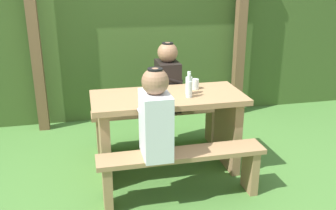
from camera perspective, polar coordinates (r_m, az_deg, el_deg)
The scene contains 13 objects.
ground_plane at distance 3.77m, azimuth -0.00°, elevation -9.67°, with size 12.00×12.00×0.00m, color #467833.
hedge_backdrop at distance 5.35m, azimuth -4.94°, elevation 10.88°, with size 6.40×1.07×2.08m, color #3C5824.
pergola_post_left at distance 4.64m, azimuth -19.46°, elevation 8.95°, with size 0.12×0.12×2.15m, color brown.
pergola_post_right at distance 5.02m, azimuth 10.86°, elevation 10.42°, with size 0.12×0.12×2.15m, color brown.
picnic_table at distance 3.54m, azimuth -0.00°, elevation -2.31°, with size 1.40×0.64×0.77m.
bench_near at distance 3.17m, azimuth 2.11°, elevation -9.12°, with size 1.40×0.24×0.44m.
bench_far at distance 4.09m, azimuth -1.62°, elevation -2.33°, with size 1.40×0.24×0.44m.
person_white_shirt at distance 2.94m, azimuth -1.90°, elevation -1.72°, with size 0.25×0.35×0.72m.
person_black_coat at distance 3.96m, azimuth -0.05°, elevation 3.92°, with size 0.25×0.35×0.72m.
drinking_glass at distance 3.64m, azimuth 4.12°, elevation 3.18°, with size 0.07×0.07×0.10m, color silver.
bottle_left at distance 3.38m, azimuth 3.20°, elevation 2.58°, with size 0.06×0.06×0.22m.
bottle_right at distance 3.47m, azimuth 3.18°, elevation 3.07°, with size 0.06×0.06×0.21m.
cell_phone at distance 3.46m, azimuth -1.53°, elevation 1.59°, with size 0.07×0.14×0.01m, color silver.
Camera 1 is at (-0.73, -3.21, 1.83)m, focal length 40.36 mm.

